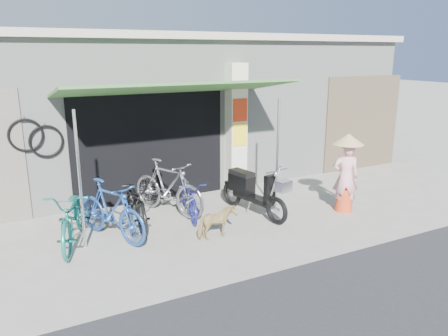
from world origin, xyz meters
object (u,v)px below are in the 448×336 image
bike_black (135,200)px  moped (252,191)px  bike_teal (74,216)px  bike_navy (189,198)px  bike_blue (111,210)px  nun (346,173)px  bike_silver (168,187)px  street_dog (217,223)px

bike_black → moped: 2.33m
bike_teal → bike_navy: bike_teal is taller
bike_blue → bike_navy: bearing=-12.3°
moped → bike_teal: bearing=166.3°
bike_teal → nun: nun is taller
bike_silver → street_dog: size_ratio=2.70×
bike_blue → bike_silver: (1.33, 0.74, 0.03)m
bike_teal → bike_black: bearing=36.1°
bike_teal → bike_blue: bearing=10.6°
bike_blue → nun: nun is taller
nun → bike_blue: bearing=21.5°
bike_silver → bike_navy: size_ratio=1.26×
bike_silver → moped: bearing=-54.9°
bike_navy → bike_black: bearing=-173.7°
nun → bike_black: bearing=14.0°
street_dog → bike_black: bearing=34.1°
bike_teal → bike_navy: bearing=25.0°
bike_silver → bike_blue: bearing=-177.3°
bike_teal → moped: (3.46, -0.15, -0.02)m
bike_blue → moped: size_ratio=0.94×
moped → nun: bearing=-32.4°
bike_blue → street_dog: 1.88m
street_dog → bike_blue: bearing=57.5°
bike_black → bike_silver: (0.76, 0.28, 0.09)m
bike_blue → bike_navy: 1.69m
bike_silver → bike_navy: bearing=-77.3°
bike_teal → bike_blue: size_ratio=1.10×
bike_black → bike_silver: bearing=24.0°
bike_silver → bike_navy: (0.31, -0.38, -0.17)m
bike_black → nun: bearing=-12.9°
bike_black → bike_teal: bearing=-157.7°
moped → bike_navy: bearing=148.8°
bike_navy → street_dog: size_ratio=2.15×
bike_teal → street_dog: 2.47m
bike_black → moped: size_ratio=0.97×
bike_black → street_dog: (1.09, -1.31, -0.19)m
bike_teal → nun: size_ratio=1.19×
bike_navy → street_dog: (0.01, -1.21, -0.10)m
bike_black → bike_silver: bike_silver is taller
bike_navy → nun: bearing=-8.7°
bike_teal → nun: 5.37m
bike_silver → bike_navy: bike_silver is taller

